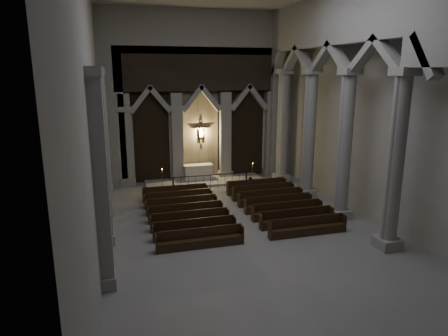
% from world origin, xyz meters
% --- Properties ---
extents(room, '(24.00, 24.10, 12.00)m').
position_xyz_m(room, '(0.00, 0.00, 7.60)').
color(room, gray).
rests_on(room, ground).
extents(sanctuary_wall, '(14.00, 0.77, 12.00)m').
position_xyz_m(sanctuary_wall, '(0.00, 11.54, 6.62)').
color(sanctuary_wall, '#9B9890').
rests_on(sanctuary_wall, ground).
extents(right_arcade, '(1.00, 24.00, 12.00)m').
position_xyz_m(right_arcade, '(5.50, 1.33, 7.83)').
color(right_arcade, '#9B9890').
rests_on(right_arcade, ground).
extents(left_pilasters, '(0.60, 13.00, 8.03)m').
position_xyz_m(left_pilasters, '(-6.75, 3.50, 3.91)').
color(left_pilasters, '#9B9890').
rests_on(left_pilasters, ground).
extents(sanctuary_step, '(8.50, 2.60, 0.15)m').
position_xyz_m(sanctuary_step, '(0.00, 10.60, 0.07)').
color(sanctuary_step, '#9B9890').
rests_on(sanctuary_step, ground).
extents(altar, '(2.13, 0.85, 1.08)m').
position_xyz_m(altar, '(-0.40, 11.10, 0.69)').
color(altar, beige).
rests_on(altar, sanctuary_step).
extents(altar_rail, '(5.23, 0.09, 1.03)m').
position_xyz_m(altar_rail, '(0.00, 8.85, 0.68)').
color(altar_rail, black).
rests_on(altar_rail, ground).
extents(candle_stand_left, '(0.25, 0.25, 1.51)m').
position_xyz_m(candle_stand_left, '(-3.22, 9.35, 0.41)').
color(candle_stand_left, '#A67A33').
rests_on(candle_stand_left, ground).
extents(candle_stand_right, '(0.24, 0.24, 1.42)m').
position_xyz_m(candle_stand_right, '(3.30, 9.60, 0.39)').
color(candle_stand_right, '#A67A33').
rests_on(candle_stand_right, ground).
extents(pews, '(9.46, 7.68, 0.90)m').
position_xyz_m(pews, '(-0.00, 3.49, 0.29)').
color(pews, black).
rests_on(pews, ground).
extents(worshipper, '(0.48, 0.32, 1.31)m').
position_xyz_m(worshipper, '(2.07, 6.49, 0.66)').
color(worshipper, black).
rests_on(worshipper, ground).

